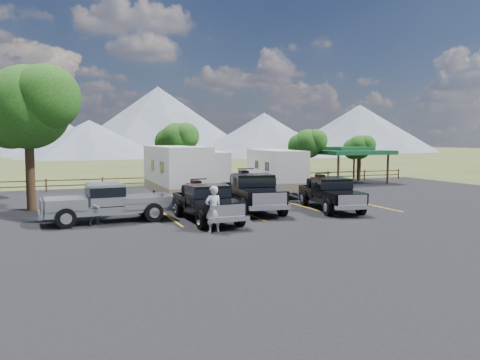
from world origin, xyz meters
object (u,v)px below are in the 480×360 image
object	(u,v)px
trailer_right	(275,171)
pickup_silver	(109,202)
rig_left	(206,201)
pavilion	(347,152)
rig_center	(252,191)
tree_big_nw	(27,107)
rig_right	(330,193)
trailer_left	(176,173)
person_b	(97,206)
trailer_center	(207,171)
person_a	(213,209)

from	to	relation	value
trailer_right	pickup_silver	size ratio (longest dim) A/B	1.46
rig_left	pickup_silver	bearing A→B (deg)	159.91
pavilion	rig_center	xyz separation A→B (m)	(-14.27, -12.20, -1.68)
tree_big_nw	pickup_silver	distance (m)	7.83
pickup_silver	pavilion	bearing A→B (deg)	116.72
tree_big_nw	rig_center	xyz separation A→B (m)	(11.27, -4.23, -4.49)
rig_right	trailer_left	bearing A→B (deg)	149.22
rig_left	person_b	bearing A→B (deg)	169.93
trailer_right	rig_right	bearing A→B (deg)	-84.30
trailer_right	tree_big_nw	bearing A→B (deg)	-165.41
tree_big_nw	person_b	world-z (taller)	tree_big_nw
trailer_center	pickup_silver	size ratio (longest dim) A/B	1.41
tree_big_nw	pavilion	world-z (taller)	tree_big_nw
trailer_left	pickup_silver	size ratio (longest dim) A/B	1.59
rig_center	trailer_center	size ratio (longest dim) A/B	0.79
person_a	person_b	xyz separation A→B (m)	(-4.35, 3.47, -0.09)
rig_left	trailer_left	size ratio (longest dim) A/B	0.59
rig_left	person_b	xyz separation A→B (m)	(-4.89, 0.69, -0.04)
trailer_right	person_b	distance (m)	14.78
trailer_center	rig_center	bearing A→B (deg)	-81.45
person_a	person_b	world-z (taller)	person_a
trailer_left	rig_right	bearing A→B (deg)	-40.85
pavilion	rig_right	bearing A→B (deg)	-126.85
trailer_center	person_b	size ratio (longest dim) A/B	4.91
trailer_center	tree_big_nw	bearing A→B (deg)	-149.82
rig_left	person_a	world-z (taller)	person_a
tree_big_nw	person_b	xyz separation A→B (m)	(3.09, -5.90, -4.67)
trailer_left	person_a	size ratio (longest dim) A/B	5.05
trailer_left	pickup_silver	world-z (taller)	trailer_left
pavilion	trailer_left	distance (m)	18.90
rig_left	rig_center	distance (m)	4.05
tree_big_nw	pavilion	xyz separation A→B (m)	(25.55, 7.97, -2.81)
trailer_center	trailer_right	size ratio (longest dim) A/B	0.96
tree_big_nw	rig_center	size ratio (longest dim) A/B	1.15
pavilion	person_b	xyz separation A→B (m)	(-22.46, -13.87, -1.86)
tree_big_nw	trailer_center	world-z (taller)	tree_big_nw
trailer_center	pickup_silver	xyz separation A→B (m)	(-7.75, -9.51, -0.63)
rig_left	person_a	size ratio (longest dim) A/B	3.00
rig_left	person_a	distance (m)	2.84
person_a	trailer_left	bearing A→B (deg)	-99.97
rig_left	trailer_center	size ratio (longest dim) A/B	0.67
rig_center	person_b	distance (m)	8.36
rig_left	person_a	xyz separation A→B (m)	(-0.54, -2.79, 0.05)
tree_big_nw	trailer_left	bearing A→B (deg)	4.00
tree_big_nw	person_a	world-z (taller)	tree_big_nw
trailer_center	rig_right	bearing A→B (deg)	-58.90
person_b	tree_big_nw	bearing A→B (deg)	92.02
trailer_left	person_b	xyz separation A→B (m)	(-5.10, -6.47, -0.91)
rig_center	pickup_silver	world-z (taller)	rig_center
trailer_left	trailer_right	distance (m)	7.55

